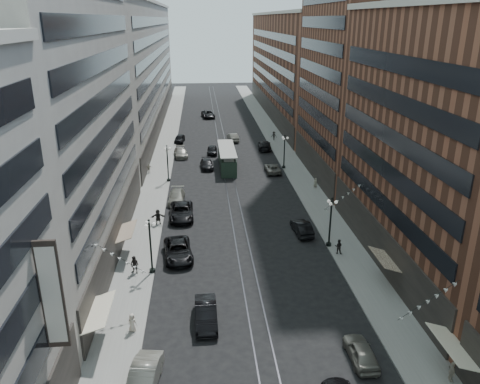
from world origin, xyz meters
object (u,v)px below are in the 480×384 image
object	(u,v)px
car_13	(212,150)
pedestrian_8	(315,183)
lamppost_se_mid	(284,150)
streetcar	(227,159)
lamppost_sw_far	(150,244)
car_4	(361,352)
car_extra_2	(177,197)
pedestrian_1	(132,322)
pedestrian_2	(135,265)
car_9	(180,139)
car_10	(302,228)
car_12	(264,145)
car_11	(273,168)
pedestrian_5	(158,217)
car_extra_1	(208,114)
lamppost_sw_mid	(168,162)
car_1	(143,379)
pedestrian_6	(149,168)
car_7	(182,212)
pedestrian_9	(274,136)
car_2	(178,250)
pedestrian_4	(452,372)
car_14	(233,137)
car_5	(206,314)
lamppost_se_far	(330,220)
pedestrian_7	(338,246)
car_8	(181,153)

from	to	relation	value
car_13	pedestrian_8	xyz separation A→B (m)	(14.12, -20.20, 0.23)
lamppost_se_mid	streetcar	bearing A→B (deg)	170.04
lamppost_sw_far	car_4	distance (m)	21.17
streetcar	car_extra_2	world-z (taller)	streetcar
pedestrian_1	pedestrian_2	world-z (taller)	pedestrian_2
car_9	car_extra_2	bearing A→B (deg)	-82.25
car_10	car_12	xyz separation A→B (m)	(0.68, 36.79, 0.07)
car_11	pedestrian_5	size ratio (longest dim) A/B	2.67
streetcar	car_extra_1	distance (m)	41.72
lamppost_sw_mid	streetcar	xyz separation A→B (m)	(9.20, 6.62, -1.59)
car_1	pedestrian_6	bearing A→B (deg)	102.69
pedestrian_5	car_extra_1	size ratio (longest dim) A/B	0.30
car_10	car_7	bearing A→B (deg)	-26.82
pedestrian_9	car_1	bearing A→B (deg)	-90.05
car_13	car_extra_2	world-z (taller)	same
car_13	car_2	bearing A→B (deg)	-94.99
lamppost_se_mid	car_11	distance (m)	3.67
car_11	pedestrian_5	distance (m)	25.19
pedestrian_5	pedestrian_4	bearing A→B (deg)	-56.07
car_7	car_9	bearing A→B (deg)	90.63
lamppost_se_mid	car_extra_2	distance (m)	21.65
pedestrian_8	pedestrian_9	xyz separation A→B (m)	(-1.52, 28.82, 0.07)
car_1	car_11	world-z (taller)	car_1
car_14	car_extra_1	world-z (taller)	car_extra_1
car_4	car_5	xyz separation A→B (m)	(-10.98, 5.38, 0.10)
pedestrian_2	car_10	world-z (taller)	pedestrian_2
pedestrian_2	pedestrian_9	bearing A→B (deg)	90.90
car_extra_1	car_7	bearing A→B (deg)	-100.98
pedestrian_2	car_5	bearing A→B (deg)	-27.22
car_11	pedestrian_9	xyz separation A→B (m)	(3.32, 20.24, 0.37)
pedestrian_4	pedestrian_9	bearing A→B (deg)	9.27
lamppost_se_far	lamppost_se_mid	xyz separation A→B (m)	(0.00, 28.00, 0.00)
car_9	pedestrian_4	bearing A→B (deg)	-66.67
car_7	car_extra_2	distance (m)	5.53
car_14	car_extra_1	size ratio (longest dim) A/B	0.77
car_9	pedestrian_7	world-z (taller)	pedestrian_7
streetcar	pedestrian_9	size ratio (longest dim) A/B	6.59
car_5	car_8	distance (m)	48.91
pedestrian_1	car_12	bearing A→B (deg)	-83.96
lamppost_sw_far	car_9	distance (m)	51.15
car_5	pedestrian_8	size ratio (longest dim) A/B	3.01
lamppost_se_mid	car_5	bearing A→B (deg)	-108.38
car_9	car_4	bearing A→B (deg)	-70.38
car_11	car_extra_1	xyz separation A→B (m)	(-9.28, 45.04, 0.18)
lamppost_se_far	car_13	bearing A→B (deg)	106.76
car_9	pedestrian_5	world-z (taller)	pedestrian_5
lamppost_sw_far	pedestrian_7	xyz separation A→B (m)	(18.90, 2.17, -2.15)
lamppost_sw_mid	pedestrian_2	bearing A→B (deg)	-93.41
lamppost_se_mid	lamppost_sw_far	bearing A→B (deg)	-119.90
pedestrian_1	pedestrian_9	distance (m)	62.89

